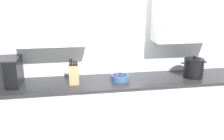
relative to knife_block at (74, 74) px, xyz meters
name	(u,v)px	position (x,y,z in m)	size (l,w,h in m)	color
back_wall_tiled	(119,32)	(0.60, 0.32, 0.44)	(4.28, 0.44, 2.83)	silver
counter_unit	(123,114)	(0.60, 0.02, -0.58)	(3.97, 0.61, 0.93)	white
knife_block	(74,74)	(0.00, 0.00, 0.00)	(0.11, 0.15, 0.30)	tan
stock_pot	(194,68)	(1.50, -0.02, 0.01)	(0.34, 0.25, 0.27)	black
fruit_bowl	(120,77)	(0.55, 0.01, -0.07)	(0.22, 0.22, 0.10)	#335684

